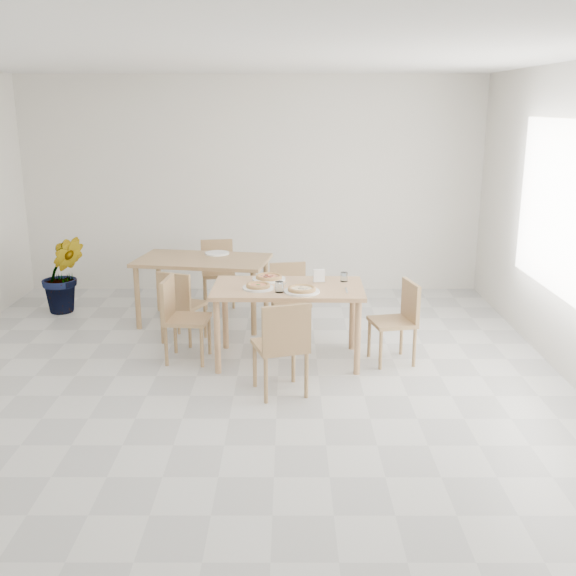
{
  "coord_description": "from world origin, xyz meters",
  "views": [
    {
      "loc": [
        0.47,
        -5.34,
        2.42
      ],
      "look_at": [
        0.47,
        0.84,
        0.73
      ],
      "focal_mm": 42.0,
      "sensor_mm": 36.0,
      "label": 1
    }
  ],
  "objects_px": {
    "chair_east": "(400,316)",
    "chair_south": "(283,342)",
    "main_table": "(288,295)",
    "plate_empty": "(217,253)",
    "chair_back_s": "(179,302)",
    "chair_back_n": "(218,268)",
    "potted_plant": "(63,274)",
    "pizza_mushroom": "(302,289)",
    "plate_margherita": "(258,288)",
    "pizza_margherita": "(258,286)",
    "pizza_pepperoni": "(269,277)",
    "plate_pepperoni": "(269,279)",
    "second_table": "(203,266)",
    "tumbler_a": "(279,287)",
    "napkin_holder": "(319,276)",
    "chair_north": "(289,295)",
    "chair_west": "(179,313)",
    "plate_mushroom": "(302,291)",
    "tumbler_b": "(344,277)"
  },
  "relations": [
    {
      "from": "pizza_mushroom",
      "to": "chair_back_n",
      "type": "bearing_deg",
      "value": 114.87
    },
    {
      "from": "chair_north",
      "to": "pizza_mushroom",
      "type": "distance_m",
      "value": 1.02
    },
    {
      "from": "chair_back_s",
      "to": "potted_plant",
      "type": "bearing_deg",
      "value": -13.4
    },
    {
      "from": "plate_margherita",
      "to": "pizza_margherita",
      "type": "height_order",
      "value": "pizza_margherita"
    },
    {
      "from": "plate_empty",
      "to": "pizza_pepperoni",
      "type": "bearing_deg",
      "value": -62.06
    },
    {
      "from": "main_table",
      "to": "plate_empty",
      "type": "distance_m",
      "value": 1.67
    },
    {
      "from": "pizza_margherita",
      "to": "second_table",
      "type": "relative_size",
      "value": 0.19
    },
    {
      "from": "tumbler_a",
      "to": "chair_back_n",
      "type": "bearing_deg",
      "value": 110.23
    },
    {
      "from": "plate_pepperoni",
      "to": "pizza_pepperoni",
      "type": "xyz_separation_m",
      "value": [
        0.0,
        0.0,
        0.02
      ]
    },
    {
      "from": "chair_north",
      "to": "main_table",
      "type": "bearing_deg",
      "value": -101.3
    },
    {
      "from": "chair_east",
      "to": "tumbler_a",
      "type": "distance_m",
      "value": 1.22
    },
    {
      "from": "chair_south",
      "to": "plate_empty",
      "type": "height_order",
      "value": "chair_south"
    },
    {
      "from": "tumbler_a",
      "to": "chair_back_s",
      "type": "xyz_separation_m",
      "value": [
        -1.05,
        0.71,
        -0.35
      ]
    },
    {
      "from": "main_table",
      "to": "pizza_mushroom",
      "type": "relative_size",
      "value": 4.41
    },
    {
      "from": "chair_back_n",
      "to": "potted_plant",
      "type": "relative_size",
      "value": 0.86
    },
    {
      "from": "plate_margherita",
      "to": "chair_north",
      "type": "bearing_deg",
      "value": 70.67
    },
    {
      "from": "chair_west",
      "to": "chair_back_n",
      "type": "xyz_separation_m",
      "value": [
        0.17,
        1.94,
        -0.01
      ]
    },
    {
      "from": "napkin_holder",
      "to": "chair_back_n",
      "type": "distance_m",
      "value": 2.2
    },
    {
      "from": "chair_south",
      "to": "plate_pepperoni",
      "type": "distance_m",
      "value": 1.12
    },
    {
      "from": "plate_margherita",
      "to": "second_table",
      "type": "distance_m",
      "value": 1.46
    },
    {
      "from": "pizza_mushroom",
      "to": "chair_back_s",
      "type": "height_order",
      "value": "pizza_mushroom"
    },
    {
      "from": "main_table",
      "to": "potted_plant",
      "type": "height_order",
      "value": "potted_plant"
    },
    {
      "from": "pizza_pepperoni",
      "to": "potted_plant",
      "type": "bearing_deg",
      "value": 151.4
    },
    {
      "from": "plate_margherita",
      "to": "potted_plant",
      "type": "xyz_separation_m",
      "value": [
        -2.4,
        1.69,
        -0.29
      ]
    },
    {
      "from": "chair_south",
      "to": "plate_pepperoni",
      "type": "relative_size",
      "value": 2.58
    },
    {
      "from": "pizza_margherita",
      "to": "pizza_pepperoni",
      "type": "xyz_separation_m",
      "value": [
        0.09,
        0.33,
        0.0
      ]
    },
    {
      "from": "main_table",
      "to": "plate_empty",
      "type": "xyz_separation_m",
      "value": [
        -0.82,
        1.44,
        0.1
      ]
    },
    {
      "from": "chair_south",
      "to": "chair_west",
      "type": "distance_m",
      "value": 1.32
    },
    {
      "from": "pizza_margherita",
      "to": "tumbler_a",
      "type": "xyz_separation_m",
      "value": [
        0.2,
        -0.12,
        0.02
      ]
    },
    {
      "from": "tumbler_a",
      "to": "tumbler_b",
      "type": "xyz_separation_m",
      "value": [
        0.63,
        0.39,
        -0.01
      ]
    },
    {
      "from": "tumbler_b",
      "to": "plate_pepperoni",
      "type": "bearing_deg",
      "value": 175.39
    },
    {
      "from": "potted_plant",
      "to": "pizza_margherita",
      "type": "bearing_deg",
      "value": -35.15
    },
    {
      "from": "chair_back_s",
      "to": "chair_back_n",
      "type": "xyz_separation_m",
      "value": [
        0.25,
        1.45,
        0.01
      ]
    },
    {
      "from": "napkin_holder",
      "to": "potted_plant",
      "type": "relative_size",
      "value": 0.14
    },
    {
      "from": "plate_pepperoni",
      "to": "main_table",
      "type": "bearing_deg",
      "value": -52.44
    },
    {
      "from": "chair_south",
      "to": "tumbler_a",
      "type": "relative_size",
      "value": 8.34
    },
    {
      "from": "pizza_mushroom",
      "to": "potted_plant",
      "type": "relative_size",
      "value": 0.35
    },
    {
      "from": "second_table",
      "to": "chair_east",
      "type": "bearing_deg",
      "value": -21.54
    },
    {
      "from": "plate_mushroom",
      "to": "second_table",
      "type": "relative_size",
      "value": 0.21
    },
    {
      "from": "chair_east",
      "to": "chair_south",
      "type": "bearing_deg",
      "value": -65.75
    },
    {
      "from": "chair_north",
      "to": "chair_back_s",
      "type": "relative_size",
      "value": 1.01
    },
    {
      "from": "main_table",
      "to": "plate_margherita",
      "type": "height_order",
      "value": "plate_margherita"
    },
    {
      "from": "tumbler_b",
      "to": "second_table",
      "type": "relative_size",
      "value": 0.06
    },
    {
      "from": "plate_pepperoni",
      "to": "pizza_mushroom",
      "type": "height_order",
      "value": "pizza_mushroom"
    },
    {
      "from": "main_table",
      "to": "chair_north",
      "type": "relative_size",
      "value": 1.84
    },
    {
      "from": "tumbler_a",
      "to": "napkin_holder",
      "type": "relative_size",
      "value": 0.76
    },
    {
      "from": "chair_east",
      "to": "napkin_holder",
      "type": "height_order",
      "value": "napkin_holder"
    },
    {
      "from": "plate_pepperoni",
      "to": "second_table",
      "type": "distance_m",
      "value": 1.24
    },
    {
      "from": "plate_margherita",
      "to": "main_table",
      "type": "bearing_deg",
      "value": 17.23
    },
    {
      "from": "chair_south",
      "to": "chair_back_s",
      "type": "relative_size",
      "value": 1.09
    }
  ]
}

